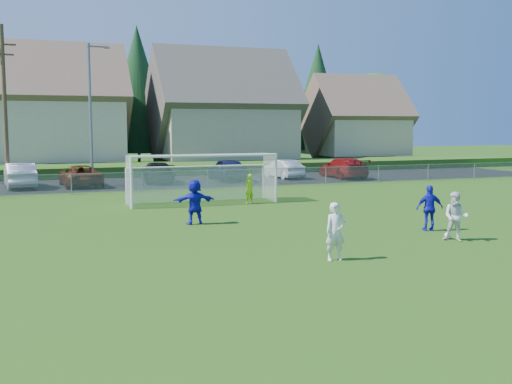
{
  "coord_description": "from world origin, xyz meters",
  "views": [
    {
      "loc": [
        -7.75,
        -13.16,
        3.94
      ],
      "look_at": [
        0.0,
        8.0,
        1.4
      ],
      "focal_mm": 42.0,
      "sensor_mm": 36.0,
      "label": 1
    }
  ],
  "objects_px": {
    "soccer_ball": "(448,235)",
    "car_b": "(20,175)",
    "car_d": "(157,172)",
    "player_blue_b": "(195,202)",
    "car_c": "(80,176)",
    "car_f": "(283,169)",
    "car_e": "(227,169)",
    "player_white_b": "(456,217)",
    "car_g": "(343,168)",
    "player_blue_a": "(430,208)",
    "goalkeeper": "(249,189)",
    "soccer_goal": "(201,171)",
    "player_white_a": "(335,232)"
  },
  "relations": [
    {
      "from": "car_e",
      "to": "car_f",
      "type": "height_order",
      "value": "car_e"
    },
    {
      "from": "player_white_a",
      "to": "car_f",
      "type": "bearing_deg",
      "value": 73.61
    },
    {
      "from": "soccer_ball",
      "to": "soccer_goal",
      "type": "xyz_separation_m",
      "value": [
        -5.57,
        12.25,
        1.52
      ]
    },
    {
      "from": "car_b",
      "to": "car_d",
      "type": "distance_m",
      "value": 8.76
    },
    {
      "from": "car_e",
      "to": "soccer_goal",
      "type": "distance_m",
      "value": 12.21
    },
    {
      "from": "player_blue_a",
      "to": "car_d",
      "type": "relative_size",
      "value": 0.36
    },
    {
      "from": "player_blue_b",
      "to": "car_e",
      "type": "xyz_separation_m",
      "value": [
        6.82,
        17.46,
        -0.11
      ]
    },
    {
      "from": "car_g",
      "to": "player_blue_b",
      "type": "bearing_deg",
      "value": 49.03
    },
    {
      "from": "player_blue_b",
      "to": "car_g",
      "type": "relative_size",
      "value": 0.34
    },
    {
      "from": "soccer_ball",
      "to": "car_b",
      "type": "xyz_separation_m",
      "value": [
        -14.38,
        23.2,
        0.68
      ]
    },
    {
      "from": "player_white_a",
      "to": "player_blue_b",
      "type": "xyz_separation_m",
      "value": [
        -2.26,
        7.62,
        0.05
      ]
    },
    {
      "from": "car_d",
      "to": "player_white_b",
      "type": "bearing_deg",
      "value": 106.39
    },
    {
      "from": "player_blue_b",
      "to": "player_white_b",
      "type": "bearing_deg",
      "value": 141.06
    },
    {
      "from": "player_blue_a",
      "to": "player_blue_b",
      "type": "distance_m",
      "value": 9.02
    },
    {
      "from": "car_b",
      "to": "car_c",
      "type": "height_order",
      "value": "car_b"
    },
    {
      "from": "player_white_a",
      "to": "car_d",
      "type": "xyz_separation_m",
      "value": [
        -0.38,
        25.4,
        -0.15
      ]
    },
    {
      "from": "car_d",
      "to": "car_g",
      "type": "height_order",
      "value": "car_g"
    },
    {
      "from": "soccer_ball",
      "to": "car_b",
      "type": "height_order",
      "value": "car_b"
    },
    {
      "from": "soccer_ball",
      "to": "player_blue_b",
      "type": "xyz_separation_m",
      "value": [
        -7.51,
        5.95,
        0.79
      ]
    },
    {
      "from": "car_b",
      "to": "soccer_goal",
      "type": "xyz_separation_m",
      "value": [
        8.81,
        -10.95,
        0.84
      ]
    },
    {
      "from": "soccer_ball",
      "to": "goalkeeper",
      "type": "xyz_separation_m",
      "value": [
        -3.41,
        11.11,
        0.65
      ]
    },
    {
      "from": "player_white_a",
      "to": "car_g",
      "type": "height_order",
      "value": "player_white_a"
    },
    {
      "from": "player_blue_a",
      "to": "goalkeeper",
      "type": "xyz_separation_m",
      "value": [
        -3.74,
        9.6,
        -0.1
      ]
    },
    {
      "from": "player_blue_b",
      "to": "car_d",
      "type": "xyz_separation_m",
      "value": [
        1.88,
        17.79,
        -0.2
      ]
    },
    {
      "from": "player_blue_a",
      "to": "player_blue_b",
      "type": "relative_size",
      "value": 0.95
    },
    {
      "from": "car_c",
      "to": "car_f",
      "type": "bearing_deg",
      "value": 179.23
    },
    {
      "from": "player_white_a",
      "to": "player_blue_b",
      "type": "relative_size",
      "value": 0.95
    },
    {
      "from": "car_f",
      "to": "car_g",
      "type": "height_order",
      "value": "car_g"
    },
    {
      "from": "goalkeeper",
      "to": "car_d",
      "type": "xyz_separation_m",
      "value": [
        -2.23,
        12.63,
        -0.06
      ]
    },
    {
      "from": "car_f",
      "to": "car_c",
      "type": "bearing_deg",
      "value": -2.51
    },
    {
      "from": "player_blue_b",
      "to": "goalkeeper",
      "type": "distance_m",
      "value": 6.59
    },
    {
      "from": "car_b",
      "to": "car_g",
      "type": "xyz_separation_m",
      "value": [
        22.42,
        -0.68,
        -0.03
      ]
    },
    {
      "from": "soccer_ball",
      "to": "car_e",
      "type": "relative_size",
      "value": 0.05
    },
    {
      "from": "soccer_ball",
      "to": "player_white_b",
      "type": "height_order",
      "value": "player_white_b"
    },
    {
      "from": "car_b",
      "to": "car_g",
      "type": "relative_size",
      "value": 0.92
    },
    {
      "from": "soccer_ball",
      "to": "player_blue_b",
      "type": "relative_size",
      "value": 0.12
    },
    {
      "from": "soccer_ball",
      "to": "player_white_b",
      "type": "distance_m",
      "value": 0.86
    },
    {
      "from": "player_white_b",
      "to": "soccer_goal",
      "type": "xyz_separation_m",
      "value": [
        -5.51,
        12.71,
        0.79
      ]
    },
    {
      "from": "car_g",
      "to": "player_white_a",
      "type": "bearing_deg",
      "value": 63.42
    },
    {
      "from": "car_b",
      "to": "soccer_goal",
      "type": "bearing_deg",
      "value": 123.06
    },
    {
      "from": "player_white_a",
      "to": "player_blue_a",
      "type": "xyz_separation_m",
      "value": [
        5.59,
        3.17,
        0.0
      ]
    },
    {
      "from": "car_f",
      "to": "soccer_goal",
      "type": "distance_m",
      "value": 14.88
    },
    {
      "from": "goalkeeper",
      "to": "soccer_goal",
      "type": "distance_m",
      "value": 2.59
    },
    {
      "from": "soccer_ball",
      "to": "car_b",
      "type": "relative_size",
      "value": 0.05
    },
    {
      "from": "player_blue_b",
      "to": "car_d",
      "type": "height_order",
      "value": "player_blue_b"
    },
    {
      "from": "player_white_b",
      "to": "car_g",
      "type": "relative_size",
      "value": 0.32
    },
    {
      "from": "car_d",
      "to": "car_b",
      "type": "bearing_deg",
      "value": 6.92
    },
    {
      "from": "player_blue_a",
      "to": "car_b",
      "type": "height_order",
      "value": "player_blue_a"
    },
    {
      "from": "car_e",
      "to": "soccer_goal",
      "type": "height_order",
      "value": "soccer_goal"
    },
    {
      "from": "goalkeeper",
      "to": "car_d",
      "type": "distance_m",
      "value": 12.82
    }
  ]
}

